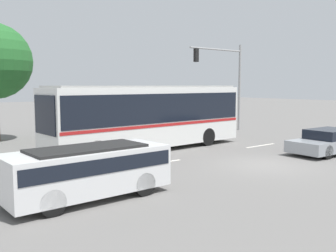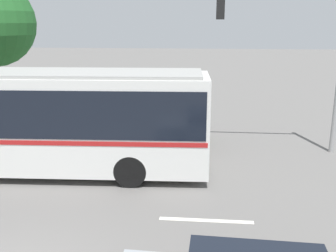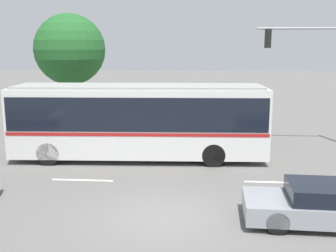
# 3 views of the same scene
# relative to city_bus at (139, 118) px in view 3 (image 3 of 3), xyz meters

# --- Properties ---
(ground_plane) EXTENTS (140.00, 140.00, 0.00)m
(ground_plane) POSITION_rel_city_bus_xyz_m (1.61, -6.25, -1.93)
(ground_plane) COLOR slate
(city_bus) EXTENTS (11.50, 2.99, 3.39)m
(city_bus) POSITION_rel_city_bus_xyz_m (0.00, 0.00, 0.00)
(city_bus) COLOR silver
(city_bus) RESTS_ON ground
(sedan_foreground) EXTENTS (4.64, 2.03, 1.22)m
(sedan_foreground) POSITION_rel_city_bus_xyz_m (6.39, -6.49, -1.34)
(sedan_foreground) COLOR gray
(sedan_foreground) RESTS_ON ground
(traffic_light_pole) EXTENTS (5.09, 0.24, 6.41)m
(traffic_light_pole) POSITION_rel_city_bus_xyz_m (9.19, 3.03, 2.26)
(traffic_light_pole) COLOR gray
(traffic_light_pole) RESTS_ON ground
(flowering_hedge) EXTENTS (7.46, 1.16, 1.67)m
(flowering_hedge) POSITION_rel_city_bus_xyz_m (1.49, 3.88, -1.11)
(flowering_hedge) COLOR #286028
(flowering_hedge) RESTS_ON ground
(street_tree_left) EXTENTS (4.55, 4.55, 7.12)m
(street_tree_left) POSITION_rel_city_bus_xyz_m (-5.62, 8.16, 2.90)
(street_tree_left) COLOR brown
(street_tree_left) RESTS_ON ground
(lane_stripe_near) EXTENTS (2.40, 0.16, 0.01)m
(lane_stripe_near) POSITION_rel_city_bus_xyz_m (5.67, -2.87, -1.92)
(lane_stripe_near) COLOR silver
(lane_stripe_near) RESTS_ON ground
(lane_stripe_mid) EXTENTS (2.40, 0.16, 0.01)m
(lane_stripe_mid) POSITION_rel_city_bus_xyz_m (-1.76, -3.18, -1.92)
(lane_stripe_mid) COLOR silver
(lane_stripe_mid) RESTS_ON ground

